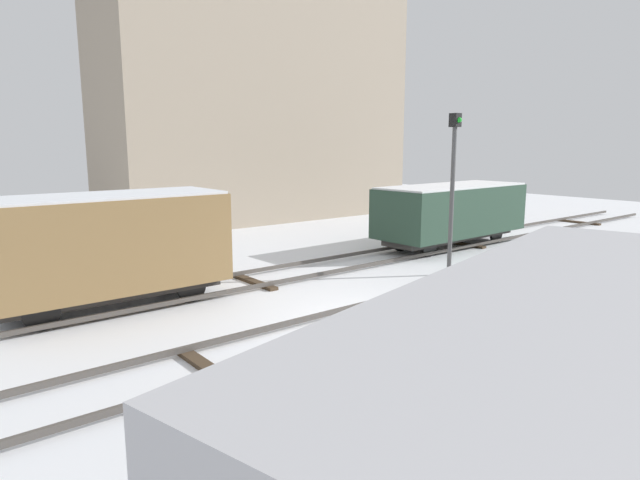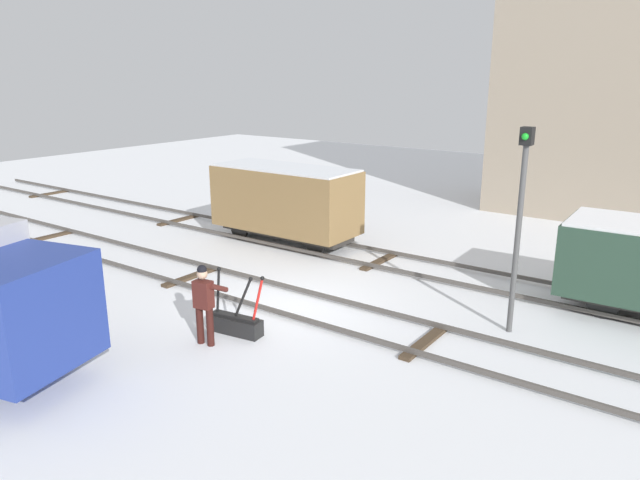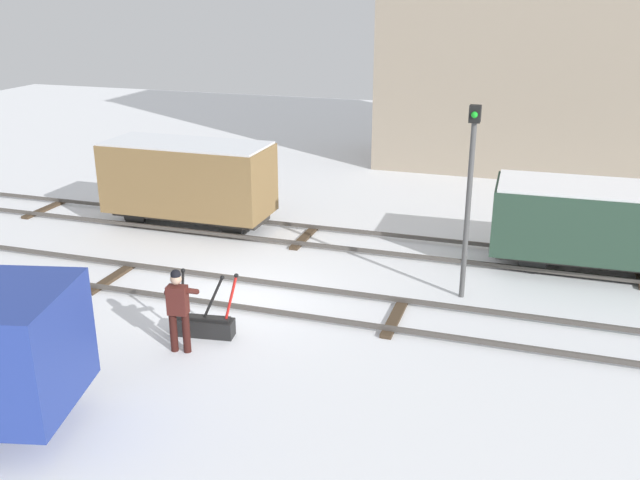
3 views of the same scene
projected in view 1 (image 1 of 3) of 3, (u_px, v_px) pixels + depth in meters
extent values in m
plane|color=white|center=(365.00, 324.00, 10.87)|extent=(60.00, 60.00, 0.00)
cube|color=#4C4742|center=(391.00, 328.00, 10.29)|extent=(44.00, 0.07, 0.10)
cube|color=#4C4742|center=(341.00, 310.00, 11.40)|extent=(44.00, 0.07, 0.10)
cube|color=#423323|center=(206.00, 367.00, 8.69)|extent=(0.24, 1.94, 0.08)
cube|color=#423323|center=(471.00, 293.00, 13.03)|extent=(0.24, 1.94, 0.08)
cube|color=#423323|center=(603.00, 256.00, 17.38)|extent=(0.24, 1.94, 0.08)
cube|color=#4C4742|center=(269.00, 284.00, 13.53)|extent=(44.00, 0.07, 0.10)
cube|color=#4C4742|center=(240.00, 273.00, 14.64)|extent=(44.00, 0.07, 0.10)
cube|color=#423323|center=(254.00, 282.00, 14.10)|extent=(0.24, 1.94, 0.08)
cube|color=#423323|center=(461.00, 244.00, 19.53)|extent=(0.24, 1.94, 0.08)
cube|color=#423323|center=(579.00, 222.00, 24.96)|extent=(0.24, 1.94, 0.08)
cube|color=black|center=(440.00, 344.00, 9.32)|extent=(1.28, 0.53, 0.36)
cube|color=black|center=(440.00, 332.00, 9.29)|extent=(1.13, 0.35, 0.06)
cylinder|color=black|center=(428.00, 310.00, 8.90)|extent=(0.16, 0.08, 1.05)
sphere|color=black|center=(431.00, 279.00, 8.85)|extent=(0.09, 0.09, 0.09)
cylinder|color=black|center=(448.00, 304.00, 9.37)|extent=(0.50, 0.12, 0.98)
sphere|color=black|center=(456.00, 276.00, 9.44)|extent=(0.09, 0.09, 0.09)
cylinder|color=red|center=(459.00, 298.00, 9.63)|extent=(0.33, 0.10, 1.03)
sphere|color=black|center=(464.00, 269.00, 9.64)|extent=(0.09, 0.09, 0.09)
cylinder|color=#351511|center=(469.00, 347.00, 8.54)|extent=(0.15, 0.15, 0.81)
cylinder|color=#351511|center=(476.00, 343.00, 8.72)|extent=(0.15, 0.15, 0.81)
cube|color=#4C1E19|center=(475.00, 304.00, 8.51)|extent=(0.41, 0.29, 0.57)
sphere|color=tan|center=(476.00, 277.00, 8.43)|extent=(0.22, 0.22, 0.22)
sphere|color=black|center=(476.00, 271.00, 8.42)|extent=(0.20, 0.20, 0.20)
cylinder|color=#4C1E19|center=(454.00, 300.00, 8.52)|extent=(0.18, 0.56, 0.27)
cylinder|color=#4C1E19|center=(468.00, 292.00, 8.81)|extent=(0.18, 0.54, 0.34)
cylinder|color=black|center=(530.00, 448.00, 5.62)|extent=(0.93, 0.45, 0.90)
cylinder|color=#4C4C4C|center=(452.00, 203.00, 14.67)|extent=(0.12, 0.12, 4.03)
cube|color=black|center=(455.00, 120.00, 14.29)|extent=(0.24, 0.24, 0.36)
sphere|color=green|center=(459.00, 120.00, 14.19)|extent=(0.14, 0.14, 0.14)
cube|color=gray|center=(259.00, 91.00, 25.98)|extent=(14.88, 5.22, 12.26)
cube|color=#2D2B28|center=(451.00, 236.00, 19.07)|extent=(5.74, 1.47, 0.20)
cube|color=#284233|center=(452.00, 210.00, 18.91)|extent=(6.07, 2.36, 1.63)
cube|color=white|center=(453.00, 186.00, 18.76)|extent=(5.94, 2.26, 0.06)
cylinder|color=black|center=(429.00, 246.00, 17.38)|extent=(0.70, 0.12, 0.70)
cylinder|color=black|center=(401.00, 241.00, 18.28)|extent=(0.70, 0.12, 0.70)
cylinder|color=black|center=(496.00, 233.00, 19.87)|extent=(0.70, 0.12, 0.70)
cylinder|color=black|center=(468.00, 230.00, 20.77)|extent=(0.70, 0.12, 0.70)
cube|color=#2D2B28|center=(114.00, 291.00, 11.83)|extent=(4.61, 1.20, 0.20)
cube|color=olive|center=(110.00, 243.00, 11.64)|extent=(4.85, 1.99, 1.98)
cube|color=silver|center=(107.00, 195.00, 11.46)|extent=(4.75, 1.91, 0.06)
cylinder|color=black|center=(41.00, 313.00, 10.44)|extent=(0.70, 0.10, 0.70)
cylinder|color=black|center=(29.00, 301.00, 11.27)|extent=(0.70, 0.10, 0.70)
cylinder|color=black|center=(191.00, 287.00, 12.40)|extent=(0.70, 0.10, 0.70)
cylinder|color=black|center=(172.00, 278.00, 13.23)|extent=(0.70, 0.10, 0.70)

